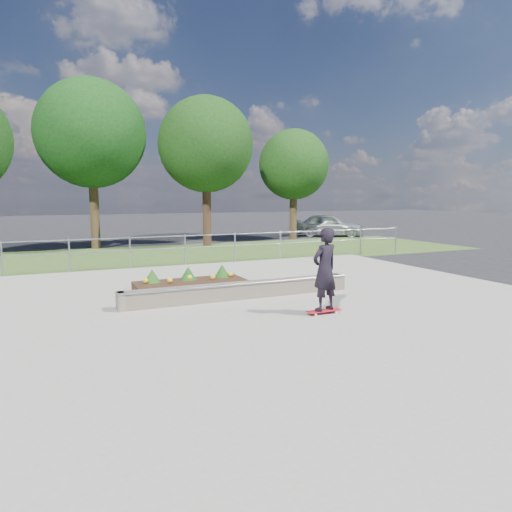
{
  "coord_description": "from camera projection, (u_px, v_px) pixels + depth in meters",
  "views": [
    {
      "loc": [
        -4.52,
        -8.96,
        2.61
      ],
      "look_at": [
        0.2,
        1.5,
        1.1
      ],
      "focal_mm": 32.0,
      "sensor_mm": 36.0,
      "label": 1
    }
  ],
  "objects": [
    {
      "name": "planter_bed",
      "position": [
        190.0,
        283.0,
        12.5
      ],
      "size": [
        3.0,
        1.2,
        0.61
      ],
      "color": "black",
      "rests_on": "concrete_slab"
    },
    {
      "name": "grass_verge",
      "position": [
        164.0,
        255.0,
        20.22
      ],
      "size": [
        30.0,
        8.0,
        0.02
      ],
      "primitive_type": "cube",
      "color": "#365120",
      "rests_on": "ground"
    },
    {
      "name": "tree_far_right",
      "position": [
        294.0,
        165.0,
        27.38
      ],
      "size": [
        4.2,
        4.2,
        6.6
      ],
      "color": "#352515",
      "rests_on": "ground"
    },
    {
      "name": "tree_mid_left",
      "position": [
        91.0,
        134.0,
        22.09
      ],
      "size": [
        5.25,
        5.25,
        8.25
      ],
      "color": "#332314",
      "rests_on": "ground"
    },
    {
      "name": "tree_mid_right",
      "position": [
        206.0,
        145.0,
        23.48
      ],
      "size": [
        4.9,
        4.9,
        7.7
      ],
      "color": "black",
      "rests_on": "ground"
    },
    {
      "name": "concrete_slab",
      "position": [
        275.0,
        311.0,
        10.28
      ],
      "size": [
        15.0,
        15.0,
        0.06
      ],
      "primitive_type": "cube",
      "color": "gray",
      "rests_on": "ground"
    },
    {
      "name": "skateboarder",
      "position": [
        325.0,
        270.0,
        9.81
      ],
      "size": [
        0.8,
        0.58,
        1.88
      ],
      "color": "silver",
      "rests_on": "concrete_slab"
    },
    {
      "name": "parked_car",
      "position": [
        329.0,
        225.0,
        29.69
      ],
      "size": [
        4.63,
        3.89,
        1.49
      ],
      "primitive_type": "imported",
      "rotation": [
        0.0,
        0.0,
        0.99
      ],
      "color": "#A3A8AC",
      "rests_on": "ground"
    },
    {
      "name": "grind_ledge",
      "position": [
        240.0,
        290.0,
        11.43
      ],
      "size": [
        6.0,
        0.44,
        0.43
      ],
      "color": "brown",
      "rests_on": "concrete_slab"
    },
    {
      "name": "fence",
      "position": [
        185.0,
        246.0,
        16.96
      ],
      "size": [
        20.06,
        0.06,
        1.2
      ],
      "color": "#93959B",
      "rests_on": "ground"
    },
    {
      "name": "ground",
      "position": [
        275.0,
        313.0,
        10.28
      ],
      "size": [
        120.0,
        120.0,
        0.0
      ],
      "primitive_type": "plane",
      "color": "black",
      "rests_on": "ground"
    }
  ]
}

